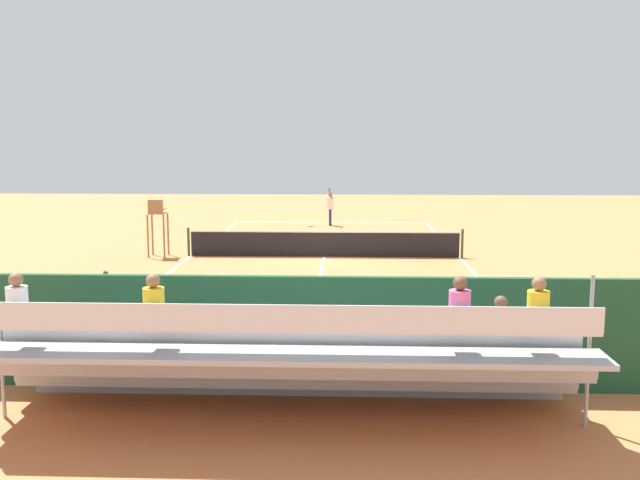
% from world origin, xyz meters
% --- Properties ---
extents(ground_plane, '(60.00, 60.00, 0.00)m').
position_xyz_m(ground_plane, '(0.00, 0.00, 0.00)').
color(ground_plane, '#D17542').
extents(court_line_markings, '(10.10, 22.20, 0.01)m').
position_xyz_m(court_line_markings, '(0.00, -0.04, 0.00)').
color(court_line_markings, white).
rests_on(court_line_markings, ground).
extents(tennis_net, '(10.30, 0.10, 1.07)m').
position_xyz_m(tennis_net, '(0.00, 0.00, 0.50)').
color(tennis_net, black).
rests_on(tennis_net, ground).
extents(backdrop_wall, '(18.00, 0.16, 2.00)m').
position_xyz_m(backdrop_wall, '(0.00, 14.00, 1.00)').
color(backdrop_wall, '#1E4C2D').
rests_on(backdrop_wall, ground).
extents(bleacher_stand, '(9.06, 2.40, 2.48)m').
position_xyz_m(bleacher_stand, '(-0.01, 15.38, 0.96)').
color(bleacher_stand, '#9EA0A5').
rests_on(bleacher_stand, ground).
extents(umpire_chair, '(0.67, 0.67, 2.14)m').
position_xyz_m(umpire_chair, '(6.20, 0.22, 1.31)').
color(umpire_chair, olive).
rests_on(umpire_chair, ground).
extents(courtside_bench, '(1.80, 0.40, 0.93)m').
position_xyz_m(courtside_bench, '(-1.93, 13.27, 0.56)').
color(courtside_bench, '#9E754C').
rests_on(courtside_bench, ground).
extents(equipment_bag, '(0.90, 0.36, 0.36)m').
position_xyz_m(equipment_bag, '(-0.47, 13.40, 0.18)').
color(equipment_bag, black).
rests_on(equipment_bag, ground).
extents(tennis_player, '(0.38, 0.54, 1.93)m').
position_xyz_m(tennis_player, '(0.03, -9.66, 1.02)').
color(tennis_player, navy).
rests_on(tennis_player, ground).
extents(tennis_racket, '(0.59, 0.37, 0.03)m').
position_xyz_m(tennis_racket, '(1.24, -9.05, 0.01)').
color(tennis_racket, black).
rests_on(tennis_racket, ground).
extents(tennis_ball_near, '(0.07, 0.07, 0.07)m').
position_xyz_m(tennis_ball_near, '(2.50, -5.73, 0.03)').
color(tennis_ball_near, '#CCDB33').
rests_on(tennis_ball_near, ground).
extents(line_judge, '(0.44, 0.56, 1.93)m').
position_xyz_m(line_judge, '(3.74, 13.38, 1.02)').
color(line_judge, '#232328').
rests_on(line_judge, ground).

